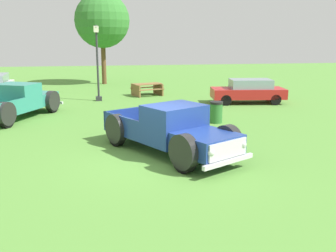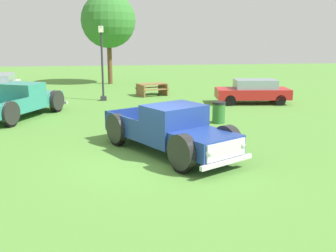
{
  "view_description": "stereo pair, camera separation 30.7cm",
  "coord_description": "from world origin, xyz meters",
  "px_view_note": "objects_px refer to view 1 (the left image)",
  "views": [
    {
      "loc": [
        -1.46,
        -11.56,
        3.8
      ],
      "look_at": [
        0.57,
        0.84,
        0.9
      ],
      "focal_mm": 42.06,
      "sensor_mm": 36.0,
      "label": 1
    },
    {
      "loc": [
        -1.16,
        -11.61,
        3.8
      ],
      "look_at": [
        0.57,
        0.84,
        0.9
      ],
      "focal_mm": 42.06,
      "sensor_mm": 36.0,
      "label": 2
    }
  ],
  "objects_px": {
    "lamp_post_near": "(97,62)",
    "picnic_table": "(147,88)",
    "sedan_distant_b": "(249,91)",
    "trash_can": "(216,112)",
    "pickup_truck_behind_left": "(19,101)",
    "oak_tree_east": "(102,21)",
    "pickup_truck_foreground": "(176,132)"
  },
  "relations": [
    {
      "from": "trash_can",
      "to": "pickup_truck_foreground",
      "type": "bearing_deg",
      "value": -120.57
    },
    {
      "from": "lamp_post_near",
      "to": "trash_can",
      "type": "relative_size",
      "value": 4.63
    },
    {
      "from": "pickup_truck_behind_left",
      "to": "lamp_post_near",
      "type": "bearing_deg",
      "value": 49.33
    },
    {
      "from": "oak_tree_east",
      "to": "lamp_post_near",
      "type": "bearing_deg",
      "value": -92.58
    },
    {
      "from": "pickup_truck_foreground",
      "to": "lamp_post_near",
      "type": "bearing_deg",
      "value": 102.49
    },
    {
      "from": "pickup_truck_behind_left",
      "to": "sedan_distant_b",
      "type": "distance_m",
      "value": 12.3
    },
    {
      "from": "sedan_distant_b",
      "to": "lamp_post_near",
      "type": "distance_m",
      "value": 8.92
    },
    {
      "from": "pickup_truck_foreground",
      "to": "pickup_truck_behind_left",
      "type": "bearing_deg",
      "value": 130.65
    },
    {
      "from": "pickup_truck_foreground",
      "to": "sedan_distant_b",
      "type": "height_order",
      "value": "pickup_truck_foreground"
    },
    {
      "from": "pickup_truck_foreground",
      "to": "sedan_distant_b",
      "type": "xyz_separation_m",
      "value": [
        5.94,
        9.23,
        -0.06
      ]
    },
    {
      "from": "pickup_truck_foreground",
      "to": "picnic_table",
      "type": "distance_m",
      "value": 13.11
    },
    {
      "from": "pickup_truck_behind_left",
      "to": "lamp_post_near",
      "type": "distance_m",
      "value": 5.82
    },
    {
      "from": "pickup_truck_foreground",
      "to": "lamp_post_near",
      "type": "height_order",
      "value": "lamp_post_near"
    },
    {
      "from": "lamp_post_near",
      "to": "pickup_truck_foreground",
      "type": "bearing_deg",
      "value": -77.51
    },
    {
      "from": "pickup_truck_behind_left",
      "to": "sedan_distant_b",
      "type": "height_order",
      "value": "pickup_truck_behind_left"
    },
    {
      "from": "pickup_truck_foreground",
      "to": "picnic_table",
      "type": "xyz_separation_m",
      "value": [
        0.53,
        13.09,
        -0.29
      ]
    },
    {
      "from": "lamp_post_near",
      "to": "oak_tree_east",
      "type": "bearing_deg",
      "value": 87.42
    },
    {
      "from": "lamp_post_near",
      "to": "oak_tree_east",
      "type": "height_order",
      "value": "oak_tree_east"
    },
    {
      "from": "pickup_truck_behind_left",
      "to": "sedan_distant_b",
      "type": "relative_size",
      "value": 1.3
    },
    {
      "from": "pickup_truck_behind_left",
      "to": "oak_tree_east",
      "type": "relative_size",
      "value": 0.78
    },
    {
      "from": "pickup_truck_behind_left",
      "to": "picnic_table",
      "type": "height_order",
      "value": "pickup_truck_behind_left"
    },
    {
      "from": "lamp_post_near",
      "to": "sedan_distant_b",
      "type": "bearing_deg",
      "value": -14.86
    },
    {
      "from": "sedan_distant_b",
      "to": "lamp_post_near",
      "type": "height_order",
      "value": "lamp_post_near"
    },
    {
      "from": "picnic_table",
      "to": "oak_tree_east",
      "type": "relative_size",
      "value": 0.31
    },
    {
      "from": "pickup_truck_foreground",
      "to": "trash_can",
      "type": "distance_m",
      "value": 5.23
    },
    {
      "from": "lamp_post_near",
      "to": "trash_can",
      "type": "xyz_separation_m",
      "value": [
        5.2,
        -6.99,
        -1.82
      ]
    },
    {
      "from": "sedan_distant_b",
      "to": "lamp_post_near",
      "type": "relative_size",
      "value": 0.97
    },
    {
      "from": "pickup_truck_foreground",
      "to": "trash_can",
      "type": "relative_size",
      "value": 5.9
    },
    {
      "from": "lamp_post_near",
      "to": "picnic_table",
      "type": "bearing_deg",
      "value": 27.68
    },
    {
      "from": "oak_tree_east",
      "to": "pickup_truck_behind_left",
      "type": "bearing_deg",
      "value": -107.8
    },
    {
      "from": "sedan_distant_b",
      "to": "pickup_truck_behind_left",
      "type": "bearing_deg",
      "value": -170.6
    },
    {
      "from": "lamp_post_near",
      "to": "picnic_table",
      "type": "relative_size",
      "value": 2.03
    }
  ]
}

